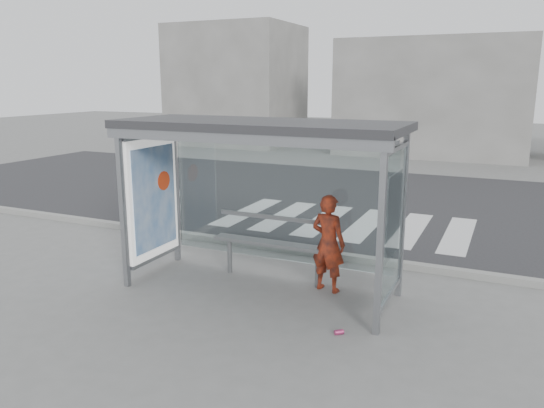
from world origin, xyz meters
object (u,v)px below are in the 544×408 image
(bus_shelter, at_px, (239,162))
(soda_can, at_px, (339,332))
(bench, at_px, (273,243))
(person, at_px, (328,243))

(bus_shelter, relative_size, soda_can, 35.97)
(bench, bearing_deg, soda_can, -42.06)
(bus_shelter, xyz_separation_m, person, (1.32, 0.39, -1.22))
(bus_shelter, bearing_deg, bench, 52.94)
(bus_shelter, bearing_deg, person, 16.57)
(person, bearing_deg, soda_can, 125.25)
(bus_shelter, relative_size, bench, 2.10)
(bench, bearing_deg, bus_shelter, -127.06)
(bus_shelter, distance_m, bench, 1.49)
(bus_shelter, relative_size, person, 2.79)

